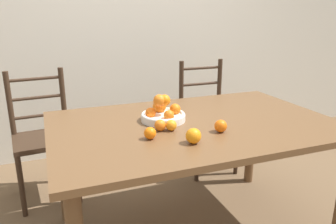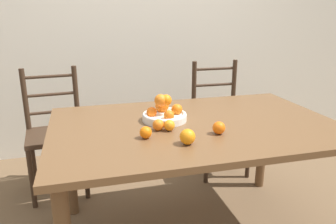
# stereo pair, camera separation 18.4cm
# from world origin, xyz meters

# --- Properties ---
(wall_back) EXTENTS (8.00, 0.06, 2.60)m
(wall_back) POSITION_xyz_m (0.00, 1.57, 1.30)
(wall_back) COLOR silver
(wall_back) RESTS_ON ground_plane
(dining_table) EXTENTS (1.64, 1.06, 0.76)m
(dining_table) POSITION_xyz_m (0.00, 0.00, 0.67)
(dining_table) COLOR brown
(dining_table) RESTS_ON ground_plane
(fruit_bowl) EXTENTS (0.26, 0.26, 0.16)m
(fruit_bowl) POSITION_xyz_m (-0.16, 0.09, 0.80)
(fruit_bowl) COLOR white
(fruit_bowl) RESTS_ON dining_table
(orange_loose_0) EXTENTS (0.06, 0.06, 0.06)m
(orange_loose_0) POSITION_xyz_m (-0.23, -0.06, 0.79)
(orange_loose_0) COLOR orange
(orange_loose_0) RESTS_ON dining_table
(orange_loose_1) EXTENTS (0.07, 0.07, 0.07)m
(orange_loose_1) POSITION_xyz_m (0.06, -0.20, 0.79)
(orange_loose_1) COLOR orange
(orange_loose_1) RESTS_ON dining_table
(orange_loose_2) EXTENTS (0.06, 0.06, 0.06)m
(orange_loose_2) POSITION_xyz_m (-0.18, -0.08, 0.79)
(orange_loose_2) COLOR orange
(orange_loose_2) RESTS_ON dining_table
(orange_loose_3) EXTENTS (0.06, 0.06, 0.06)m
(orange_loose_3) POSITION_xyz_m (-0.32, -0.16, 0.79)
(orange_loose_3) COLOR orange
(orange_loose_3) RESTS_ON dining_table
(orange_loose_4) EXTENTS (0.08, 0.08, 0.08)m
(orange_loose_4) POSITION_xyz_m (-0.14, -0.29, 0.80)
(orange_loose_4) COLOR orange
(orange_loose_4) RESTS_ON dining_table
(chair_left) EXTENTS (0.45, 0.44, 0.97)m
(chair_left) POSITION_xyz_m (-0.84, 0.83, 0.47)
(chair_left) COLOR #382619
(chair_left) RESTS_ON ground_plane
(chair_right) EXTENTS (0.43, 0.41, 0.97)m
(chair_right) POSITION_xyz_m (0.52, 0.83, 0.47)
(chair_right) COLOR #382619
(chair_right) RESTS_ON ground_plane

